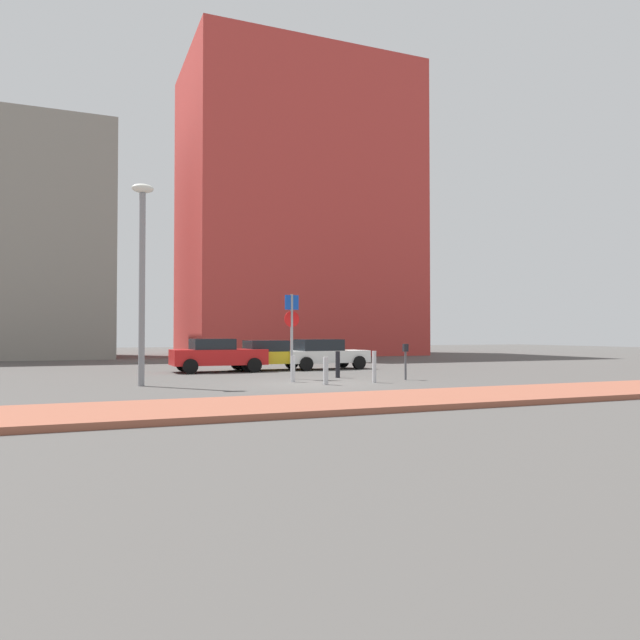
# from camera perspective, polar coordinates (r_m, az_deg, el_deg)

# --- Properties ---
(ground_plane) EXTENTS (120.00, 120.00, 0.00)m
(ground_plane) POSITION_cam_1_polar(r_m,az_deg,el_deg) (20.21, -0.53, -6.12)
(ground_plane) COLOR #4C4947
(sidewalk_brick) EXTENTS (40.00, 3.37, 0.14)m
(sidewalk_brick) POSITION_cam_1_polar(r_m,az_deg,el_deg) (14.89, 7.95, -7.54)
(sidewalk_brick) COLOR #93513D
(sidewalk_brick) RESTS_ON ground
(parked_car_red) EXTENTS (4.10, 2.05, 1.47)m
(parked_car_red) POSITION_cam_1_polar(r_m,az_deg,el_deg) (26.91, -9.79, -3.29)
(parked_car_red) COLOR red
(parked_car_red) RESTS_ON ground
(parked_car_yellow) EXTENTS (4.09, 2.07, 1.39)m
(parked_car_yellow) POSITION_cam_1_polar(r_m,az_deg,el_deg) (27.95, -4.80, -3.32)
(parked_car_yellow) COLOR gold
(parked_car_yellow) RESTS_ON ground
(parked_car_white) EXTENTS (4.18, 2.11, 1.43)m
(parked_car_white) POSITION_cam_1_polar(r_m,az_deg,el_deg) (28.59, 0.31, -3.22)
(parked_car_white) COLOR white
(parked_car_white) RESTS_ON ground
(parking_sign_post) EXTENTS (0.60, 0.10, 3.17)m
(parking_sign_post) POSITION_cam_1_polar(r_m,az_deg,el_deg) (22.34, -2.71, -0.53)
(parking_sign_post) COLOR gray
(parking_sign_post) RESTS_ON ground
(parking_meter) EXTENTS (0.18, 0.14, 1.32)m
(parking_meter) POSITION_cam_1_polar(r_m,az_deg,el_deg) (22.16, 8.16, -3.46)
(parking_meter) COLOR #4C4C51
(parking_meter) RESTS_ON ground
(street_lamp) EXTENTS (0.70, 0.36, 6.57)m
(street_lamp) POSITION_cam_1_polar(r_m,az_deg,el_deg) (20.26, -16.62, 4.98)
(street_lamp) COLOR gray
(street_lamp) RESTS_ON ground
(traffic_bollard_near) EXTENTS (0.14, 0.14, 1.10)m
(traffic_bollard_near) POSITION_cam_1_polar(r_m,az_deg,el_deg) (20.78, 5.21, -4.47)
(traffic_bollard_near) COLOR #B7B7BC
(traffic_bollard_near) RESTS_ON ground
(traffic_bollard_mid) EXTENTS (0.16, 0.16, 0.92)m
(traffic_bollard_mid) POSITION_cam_1_polar(r_m,az_deg,el_deg) (20.99, -2.60, -4.69)
(traffic_bollard_mid) COLOR #B7B7BC
(traffic_bollard_mid) RESTS_ON ground
(traffic_bollard_far) EXTENTS (0.17, 0.17, 0.92)m
(traffic_bollard_far) POSITION_cam_1_polar(r_m,az_deg,el_deg) (19.84, 0.55, -4.88)
(traffic_bollard_far) COLOR #B7B7BC
(traffic_bollard_far) RESTS_ON ground
(traffic_bollard_edge) EXTENTS (0.17, 0.17, 1.02)m
(traffic_bollard_edge) POSITION_cam_1_polar(r_m,az_deg,el_deg) (23.03, 1.70, -4.27)
(traffic_bollard_edge) COLOR black
(traffic_bollard_edge) RESTS_ON ground
(building_colorful_midrise) EXTENTS (18.02, 12.81, 23.66)m
(building_colorful_midrise) POSITION_cam_1_polar(r_m,az_deg,el_deg) (50.65, -2.36, 10.20)
(building_colorful_midrise) COLOR #BF3833
(building_colorful_midrise) RESTS_ON ground
(building_under_construction) EXTENTS (14.31, 10.47, 16.16)m
(building_under_construction) POSITION_cam_1_polar(r_m,az_deg,el_deg) (47.49, -27.86, 6.54)
(building_under_construction) COLOR gray
(building_under_construction) RESTS_ON ground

